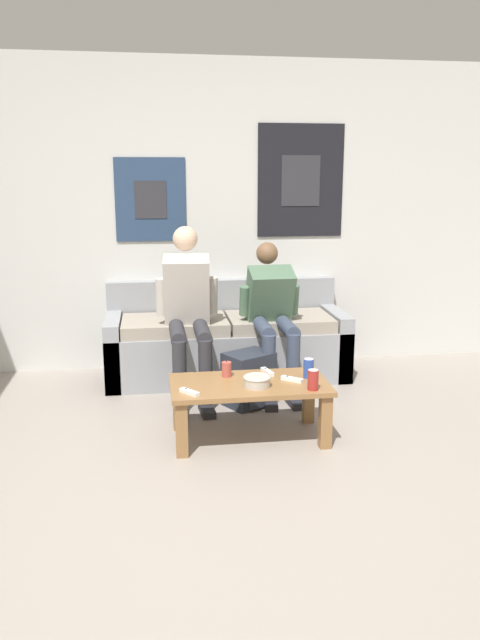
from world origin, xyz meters
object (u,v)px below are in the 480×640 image
(ceramic_bowl, at_px, (257,381))
(drink_can_blue, at_px, (309,368))
(couch, at_px, (226,343))
(person_seated_teen, at_px, (272,311))
(person_seated_adult, at_px, (188,306))
(game_controller_near_right, at_px, (190,392))
(pillar_candle, at_px, (227,369))
(game_controller_far_center, at_px, (267,372))
(coffee_table, at_px, (249,393))
(drink_can_red, at_px, (313,380))
(backpack, at_px, (250,380))
(game_controller_near_left, at_px, (292,379))

(ceramic_bowl, relative_size, drink_can_blue, 1.37)
(couch, xyz_separation_m, person_seated_teen, (0.31, -0.36, 0.33))
(person_seated_adult, distance_m, game_controller_near_right, 1.10)
(game_controller_near_right, bearing_deg, person_seated_teen, 56.86)
(pillar_candle, distance_m, game_controller_far_center, 0.27)
(person_seated_teen, distance_m, drink_can_blue, 0.90)
(pillar_candle, bearing_deg, person_seated_adult, 104.15)
(couch, bearing_deg, person_seated_adult, -131.17)
(person_seated_teen, relative_size, ceramic_bowl, 6.52)
(coffee_table, distance_m, drink_can_blue, 0.41)
(drink_can_red, distance_m, game_controller_far_center, 0.41)
(person_seated_adult, height_order, ceramic_bowl, person_seated_adult)
(drink_can_red, bearing_deg, game_controller_far_center, 121.54)
(person_seated_adult, bearing_deg, ceramic_bowl, -70.29)
(backpack, xyz_separation_m, game_controller_far_center, (0.05, -0.41, 0.19))
(drink_can_red, bearing_deg, person_seated_adult, 121.77)
(coffee_table, relative_size, pillar_candle, 9.10)
(coffee_table, relative_size, ceramic_bowl, 5.74)
(drink_can_red, bearing_deg, backpack, 109.14)
(coffee_table, bearing_deg, ceramic_bowl, -66.09)
(couch, distance_m, person_seated_adult, 0.64)
(drink_can_blue, bearing_deg, game_controller_near_right, -165.40)
(backpack, xyz_separation_m, game_controller_near_right, (-0.47, -0.73, 0.19))
(coffee_table, distance_m, person_seated_adult, 1.03)
(coffee_table, relative_size, game_controller_near_left, 7.50)
(coffee_table, bearing_deg, person_seated_teen, 70.67)
(person_seated_teen, relative_size, game_controller_near_left, 8.52)
(game_controller_near_left, bearing_deg, game_controller_far_center, 125.61)
(person_seated_adult, height_order, game_controller_far_center, person_seated_adult)
(game_controller_near_left, bearing_deg, couch, 101.13)
(backpack, bearing_deg, game_controller_near_left, -73.40)
(couch, relative_size, person_seated_teen, 1.74)
(coffee_table, bearing_deg, pillar_candle, 131.65)
(backpack, relative_size, drink_can_blue, 3.25)
(couch, height_order, drink_can_blue, couch)
(coffee_table, distance_m, game_controller_near_left, 0.28)
(person_seated_adult, distance_m, game_controller_far_center, 0.92)
(person_seated_teen, height_order, backpack, person_seated_teen)
(ceramic_bowl, xyz_separation_m, game_controller_near_left, (0.23, 0.07, -0.02))
(game_controller_near_right, bearing_deg, ceramic_bowl, 10.75)
(person_seated_adult, xyz_separation_m, pillar_candle, (0.19, -0.76, -0.26))
(person_seated_teen, bearing_deg, drink_can_red, -88.32)
(couch, xyz_separation_m, coffee_table, (-0.01, -1.28, 0.02))
(drink_can_blue, height_order, game_controller_far_center, drink_can_blue)
(drink_can_blue, distance_m, drink_can_red, 0.23)
(coffee_table, xyz_separation_m, pillar_candle, (-0.12, 0.14, 0.12))
(backpack, bearing_deg, game_controller_near_right, -123.04)
(ceramic_bowl, bearing_deg, couch, 90.89)
(person_seated_adult, relative_size, game_controller_near_right, 9.27)
(person_seated_teen, distance_m, backpack, 0.60)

